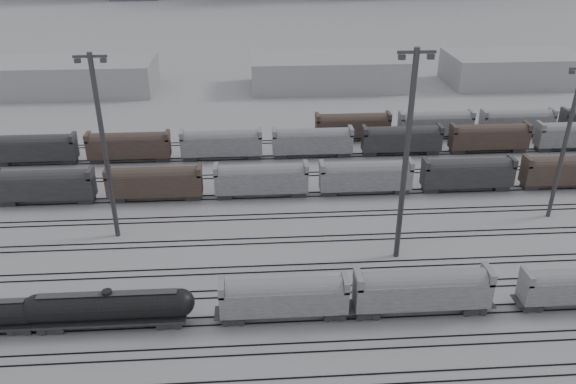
{
  "coord_description": "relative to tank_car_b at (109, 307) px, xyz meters",
  "views": [
    {
      "loc": [
        -10.17,
        -49.81,
        41.64
      ],
      "look_at": [
        -5.13,
        25.28,
        4.0
      ],
      "focal_mm": 35.0,
      "sensor_mm": 36.0,
      "label": 1
    }
  ],
  "objects": [
    {
      "name": "hopper_car_a",
      "position": [
        19.28,
        0.0,
        0.52
      ],
      "size": [
        14.45,
        2.87,
        5.17
      ],
      "color": "#252528",
      "rests_on": "ground"
    },
    {
      "name": "warehouse_right",
      "position": [
        86.51,
        94.0,
        1.32
      ],
      "size": [
        35.0,
        18.0,
        8.0
      ],
      "primitive_type": "cube",
      "color": "#ABABAD",
      "rests_on": "ground"
    },
    {
      "name": "ground",
      "position": [
        26.51,
        -1.0,
        -2.68
      ],
      "size": [
        900.0,
        900.0,
        0.0
      ],
      "primitive_type": "plane",
      "color": "#A6A6AA",
      "rests_on": "ground"
    },
    {
      "name": "tracks",
      "position": [
        26.51,
        16.5,
        -2.6
      ],
      "size": [
        220.0,
        71.5,
        0.16
      ],
      "color": "black",
      "rests_on": "ground"
    },
    {
      "name": "warehouse_left",
      "position": [
        -33.49,
        94.0,
        1.32
      ],
      "size": [
        50.0,
        18.0,
        8.0
      ],
      "primitive_type": "cube",
      "color": "#ABABAD",
      "rests_on": "ground"
    },
    {
      "name": "light_mast_d",
      "position": [
        61.04,
        21.39,
        9.64
      ],
      "size": [
        3.71,
        0.59,
        23.21
      ],
      "color": "#3B3B3E",
      "rests_on": "ground"
    },
    {
      "name": "tank_car_b",
      "position": [
        0.0,
        0.0,
        0.0
      ],
      "size": [
        18.72,
        3.12,
        4.63
      ],
      "color": "#252528",
      "rests_on": "ground"
    },
    {
      "name": "light_mast_c",
      "position": [
        35.2,
        12.03,
        12.17
      ],
      "size": [
        4.48,
        0.72,
        27.98
      ],
      "color": "#3B3B3E",
      "rests_on": "ground"
    },
    {
      "name": "bg_string_mid",
      "position": [
        44.51,
        47.0,
        0.12
      ],
      "size": [
        151.0,
        3.0,
        5.6
      ],
      "color": "#252528",
      "rests_on": "ground"
    },
    {
      "name": "warehouse_mid",
      "position": [
        36.51,
        94.0,
        1.32
      ],
      "size": [
        40.0,
        18.0,
        8.0
      ],
      "primitive_type": "cube",
      "color": "#ABABAD",
      "rests_on": "ground"
    },
    {
      "name": "light_mast_b",
      "position": [
        -3.43,
        20.0,
        11.23
      ],
      "size": [
        4.2,
        0.67,
        26.22
      ],
      "color": "#3B3B3E",
      "rests_on": "ground"
    },
    {
      "name": "bg_string_near",
      "position": [
        34.51,
        31.0,
        0.12
      ],
      "size": [
        151.0,
        3.0,
        5.6
      ],
      "color": "gray",
      "rests_on": "ground"
    },
    {
      "name": "hopper_car_b",
      "position": [
        35.02,
        0.0,
        0.77
      ],
      "size": [
        15.58,
        3.09,
        5.57
      ],
      "color": "#252528",
      "rests_on": "ground"
    },
    {
      "name": "bg_string_far",
      "position": [
        62.01,
        55.0,
        0.12
      ],
      "size": [
        66.0,
        3.0,
        5.6
      ],
      "color": "#49362E",
      "rests_on": "ground"
    }
  ]
}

